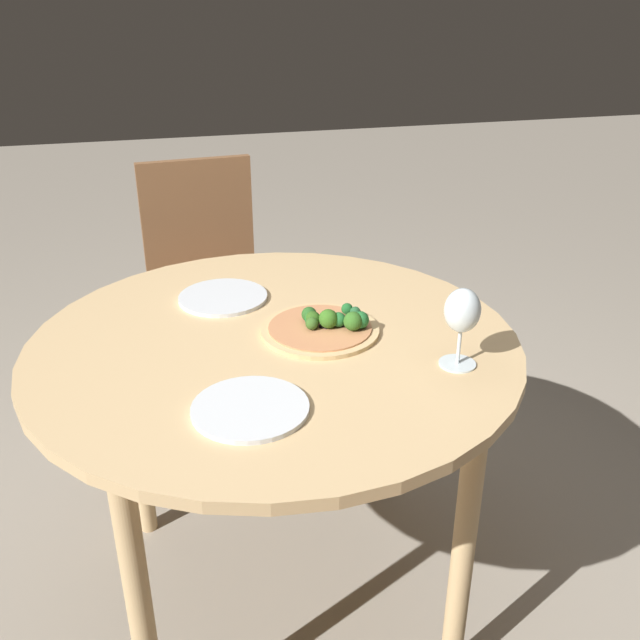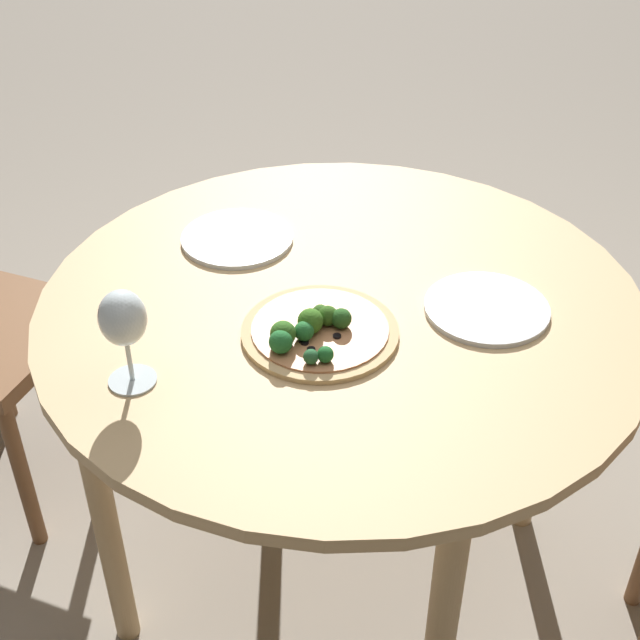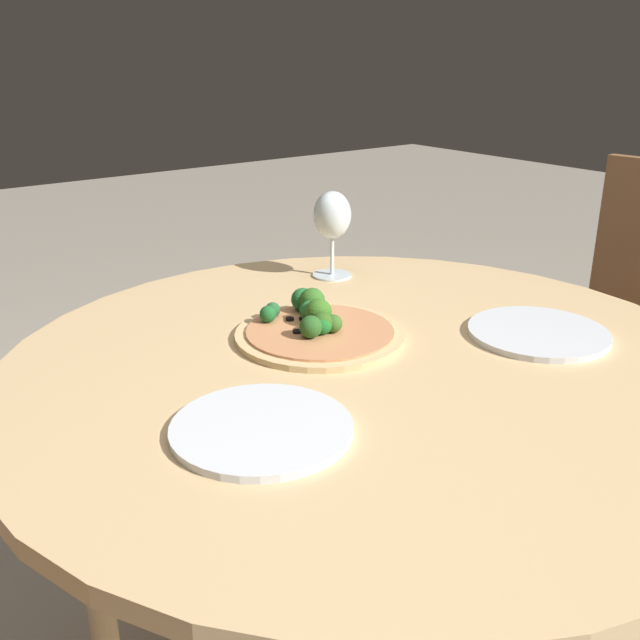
{
  "view_description": "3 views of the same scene",
  "coord_description": "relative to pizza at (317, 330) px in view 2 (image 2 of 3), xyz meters",
  "views": [
    {
      "loc": [
        0.24,
        1.38,
        1.5
      ],
      "look_at": [
        -0.11,
        -0.01,
        0.8
      ],
      "focal_mm": 40.0,
      "sensor_mm": 36.0,
      "label": 1
    },
    {
      "loc": [
        -1.19,
        -0.54,
        1.68
      ],
      "look_at": [
        -0.11,
        -0.01,
        0.8
      ],
      "focal_mm": 50.0,
      "sensor_mm": 36.0,
      "label": 2
    },
    {
      "loc": [
        0.72,
        -0.64,
        1.2
      ],
      "look_at": [
        -0.11,
        -0.01,
        0.8
      ],
      "focal_mm": 40.0,
      "sensor_mm": 36.0,
      "label": 3
    }
  ],
  "objects": [
    {
      "name": "plate_far",
      "position": [
        0.2,
        -0.24,
        -0.01
      ],
      "size": [
        0.22,
        0.22,
        0.01
      ],
      "color": "silver",
      "rests_on": "dining_table"
    },
    {
      "name": "plate_near",
      "position": [
        0.21,
        0.28,
        -0.01
      ],
      "size": [
        0.22,
        0.22,
        0.01
      ],
      "color": "silver",
      "rests_on": "dining_table"
    },
    {
      "name": "wine_glass",
      "position": [
        -0.23,
        0.21,
        0.1
      ],
      "size": [
        0.08,
        0.08,
        0.17
      ],
      "color": "silver",
      "rests_on": "dining_table"
    },
    {
      "name": "ground_plane",
      "position": [
        0.12,
        0.01,
        -0.78
      ],
      "size": [
        12.0,
        12.0,
        0.0
      ],
      "primitive_type": "plane",
      "color": "gray"
    },
    {
      "name": "dining_table",
      "position": [
        0.12,
        0.01,
        -0.1
      ],
      "size": [
        1.09,
        1.09,
        0.77
      ],
      "color": "tan",
      "rests_on": "ground_plane"
    },
    {
      "name": "pizza",
      "position": [
        0.0,
        0.0,
        0.0
      ],
      "size": [
        0.27,
        0.27,
        0.06
      ],
      "color": "tan",
      "rests_on": "dining_table"
    }
  ]
}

